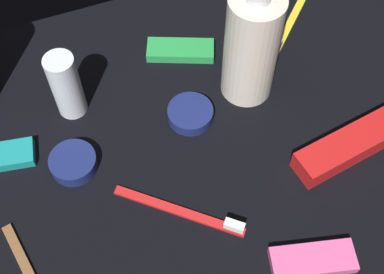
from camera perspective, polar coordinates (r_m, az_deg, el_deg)
ground_plane at (r=74.31cm, az=0.00°, el=-1.46°), size 84.00×64.00×1.20cm
bodywash_bottle at (r=73.28cm, az=6.44°, el=9.68°), size 7.56×7.56×19.81cm
deodorant_stick at (r=75.20cm, az=-13.47°, el=5.44°), size 4.16×4.16×10.82cm
toothbrush_yellow at (r=88.93cm, az=10.53°, el=12.02°), size 13.85×13.29×2.10cm
toothbrush_red at (r=68.69cm, az=-0.56°, el=-8.17°), size 14.36×12.73×2.10cm
toothpaste_box_red at (r=75.59cm, az=17.02°, el=-0.72°), size 18.06×6.95×3.20cm
snack_bar_green at (r=83.41cm, az=-1.26°, el=9.36°), size 11.14×7.69×1.50cm
snack_bar_pink at (r=67.89cm, az=12.93°, el=-12.84°), size 11.07×6.44×1.50cm
cream_tin_left at (r=75.83cm, az=-0.18°, el=2.53°), size 6.61×6.61×1.82cm
cream_tin_right at (r=73.26cm, az=-12.71°, el=-2.73°), size 6.42×6.42×2.05cm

